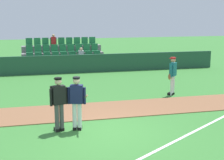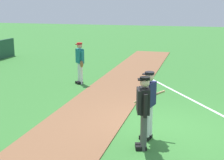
{
  "view_description": "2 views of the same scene",
  "coord_description": "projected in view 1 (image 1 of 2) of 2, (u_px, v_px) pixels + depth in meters",
  "views": [
    {
      "loc": [
        -2.21,
        -10.03,
        3.75
      ],
      "look_at": [
        0.88,
        2.59,
        1.16
      ],
      "focal_mm": 54.37,
      "sensor_mm": 36.0,
      "label": 1
    },
    {
      "loc": [
        -8.37,
        -0.69,
        3.4
      ],
      "look_at": [
        0.68,
        1.8,
        1.12
      ],
      "focal_mm": 51.36,
      "sensor_mm": 36.0,
      "label": 2
    }
  ],
  "objects": [
    {
      "name": "ground_plane",
      "position": [
        104.0,
        132.0,
        10.8
      ],
      "size": [
        80.0,
        80.0,
        0.0
      ],
      "primitive_type": "plane",
      "color": "#387A33"
    },
    {
      "name": "infield_dirt_path",
      "position": [
        91.0,
        111.0,
        13.13
      ],
      "size": [
        28.0,
        2.32,
        0.03
      ],
      "primitive_type": "cube",
      "color": "brown",
      "rests_on": "ground"
    },
    {
      "name": "foul_line_chalk",
      "position": [
        198.0,
        130.0,
        11.02
      ],
      "size": [
        10.04,
        6.74,
        0.01
      ],
      "primitive_type": "cube",
      "rotation": [
        0.0,
        0.0,
        0.59
      ],
      "color": "white",
      "rests_on": "ground"
    },
    {
      "name": "dugout_fence",
      "position": [
        66.0,
        64.0,
        21.25
      ],
      "size": [
        20.0,
        0.16,
        1.15
      ],
      "primitive_type": "cube",
      "color": "#234C38",
      "rests_on": "ground"
    },
    {
      "name": "stadium_bleachers",
      "position": [
        63.0,
        60.0,
        23.03
      ],
      "size": [
        5.55,
        2.95,
        2.3
      ],
      "color": "slate",
      "rests_on": "ground"
    },
    {
      "name": "batter_navy_jersey",
      "position": [
        77.0,
        101.0,
        10.85
      ],
      "size": [
        0.59,
        0.8,
        1.76
      ],
      "color": "white",
      "rests_on": "ground"
    },
    {
      "name": "umpire_home_plate",
      "position": [
        59.0,
        101.0,
        10.74
      ],
      "size": [
        0.57,
        0.38,
        1.76
      ],
      "color": "#4C4C4C",
      "rests_on": "ground"
    },
    {
      "name": "runner_teal_jersey",
      "position": [
        173.0,
        75.0,
        15.54
      ],
      "size": [
        0.56,
        0.5,
        1.76
      ],
      "color": "white",
      "rests_on": "ground"
    }
  ]
}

